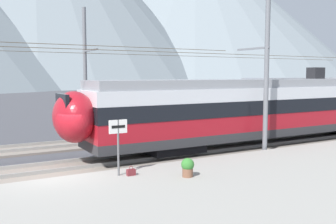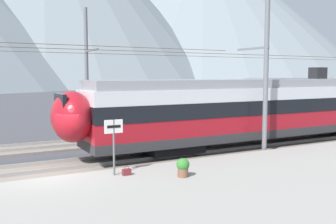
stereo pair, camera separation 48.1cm
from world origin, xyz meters
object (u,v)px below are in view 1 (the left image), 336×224
Objects in this scene: train_near_platform at (267,107)px; potted_plant_platform_edge at (188,166)px; catenary_mast_far_side at (86,72)px; catenary_mast_mid at (264,72)px; handbag_near_sign at (131,172)px; platform_sign at (118,135)px.

train_near_platform is 9.83m from potted_plant_platform_edge.
train_near_platform is at bearing -41.15° from catenary_mast_far_side.
train_near_platform is at bearing 42.07° from catenary_mast_mid.
train_near_platform is 34.53× the size of potted_plant_platform_edge.
handbag_near_sign is (-8.08, -1.61, -3.75)m from catenary_mast_mid.
handbag_near_sign is at bearing -99.39° from catenary_mast_far_side.
catenary_mast_mid reaches higher than platform_sign.
potted_plant_platform_edge is (2.14, -1.42, -1.14)m from platform_sign.
train_near_platform reaches higher than potted_plant_platform_edge.
potted_plant_platform_edge reaches higher than handbag_near_sign.
catenary_mast_far_side is at bearing 80.61° from handbag_near_sign.
potted_plant_platform_edge is (-6.35, -2.81, -3.48)m from catenary_mast_mid.
potted_plant_platform_edge is at bearing -90.33° from catenary_mast_far_side.
platform_sign is (-8.48, -1.39, -2.34)m from catenary_mast_mid.
platform_sign is at bearing -101.68° from catenary_mast_far_side.
catenary_mast_mid is 59.91× the size of potted_plant_platform_edge.
platform_sign is 5.74× the size of handbag_near_sign.
platform_sign is 1.48m from handbag_near_sign.
platform_sign is (-10.62, -3.32, -0.32)m from train_near_platform.
train_near_platform is 0.58× the size of catenary_mast_mid.
catenary_mast_mid is at bearing 23.89° from potted_plant_platform_edge.
potted_plant_platform_edge is (-8.49, -4.74, -1.47)m from train_near_platform.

